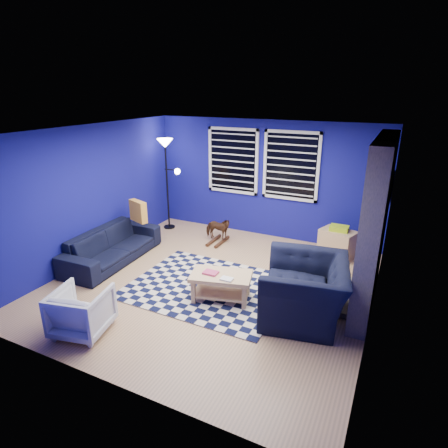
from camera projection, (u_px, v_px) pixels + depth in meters
name	position (u px, v px, depth m)	size (l,w,h in m)	color
floor	(212.00, 283.00, 6.30)	(5.00, 5.00, 0.00)	tan
ceiling	(210.00, 132.00, 5.44)	(5.00, 5.00, 0.00)	white
wall_back	(265.00, 180.00, 7.99)	(5.00, 5.00, 0.00)	navy
wall_left	(91.00, 194.00, 6.89)	(5.00, 5.00, 0.00)	navy
wall_right	(382.00, 239.00, 4.85)	(5.00, 5.00, 0.00)	navy
fireplace	(373.00, 229.00, 5.35)	(0.65, 2.00, 2.50)	gray
window_left	(233.00, 161.00, 8.14)	(1.17, 0.06, 1.42)	black
window_right	(291.00, 166.00, 7.61)	(1.17, 0.06, 1.42)	black
tv	(388.00, 191.00, 6.51)	(0.07, 1.00, 0.58)	black
rug	(208.00, 287.00, 6.17)	(2.50, 2.00, 0.02)	black
sofa	(112.00, 246.00, 7.03)	(0.82, 2.09, 0.61)	black
armchair_big	(305.00, 290.00, 5.26)	(1.14, 1.31, 0.85)	black
armchair_bent	(82.00, 311.00, 4.95)	(0.68, 0.70, 0.63)	gray
rocking_horse	(218.00, 229.00, 7.85)	(0.58, 0.26, 0.49)	#492A17
coffee_table	(221.00, 281.00, 5.71)	(1.02, 0.74, 0.46)	tan
cabinet	(337.00, 243.00, 7.23)	(0.75, 0.61, 0.62)	tan
floor_lamp	(166.00, 156.00, 8.23)	(0.56, 0.35, 2.06)	black
throw_pillow	(138.00, 211.00, 7.34)	(0.44, 0.13, 0.42)	gold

